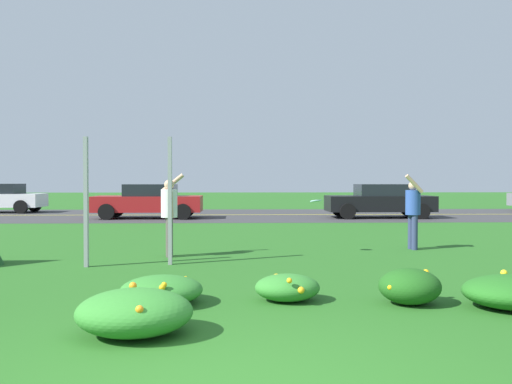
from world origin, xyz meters
The scene contains 14 objects.
ground_plane centered at (0.00, 10.67, 0.00)m, with size 120.00×120.00×0.00m, color #26601E.
highway_strip centered at (0.00, 21.34, 0.00)m, with size 120.00×9.76×0.01m, color #38383A.
highway_center_stripe centered at (0.00, 21.34, 0.01)m, with size 120.00×0.16×0.00m, color yellow.
daylily_clump_front_right centered at (-0.89, 3.11, 0.18)m, with size 1.06×1.06×0.37m.
daylily_clump_front_center centered at (2.31, 2.99, 0.23)m, with size 0.80×0.75×0.46m.
daylily_clump_mid_center centered at (0.75, 3.23, 0.18)m, with size 0.86×0.79×0.37m.
daylily_clump_mid_right centered at (-0.97, 1.70, 0.24)m, with size 1.20×1.06×0.49m.
sign_post_near_path centered at (-2.71, 6.18, 1.20)m, with size 0.07×0.10×2.40m.
sign_post_by_roadside centered at (-1.20, 6.42, 1.21)m, with size 0.07×0.10×2.43m.
person_thrower_white_shirt centered at (-1.34, 7.48, 0.97)m, with size 0.49×0.54×1.75m.
person_catcher_blue_shirt centered at (4.14, 8.49, 0.95)m, with size 0.46×0.54×1.74m.
frisbee_pale_blue centered at (1.80, 7.91, 1.15)m, with size 0.25×0.25×0.08m.
car_black_center_left centered at (6.20, 19.14, 0.74)m, with size 4.50×2.00×1.45m.
car_red_center_right centered at (-3.68, 19.14, 0.74)m, with size 4.50×2.00×1.45m.
Camera 1 is at (0.09, -3.85, 1.59)m, focal length 37.88 mm.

